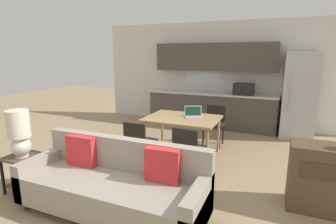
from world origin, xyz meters
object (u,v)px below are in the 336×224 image
(side_table, at_px, (24,168))
(dining_chair_near_right, at_px, (188,148))
(couch, at_px, (115,185))
(table_lamp, at_px, (19,132))
(dining_table, at_px, (182,121))
(dining_chair_near_left, at_px, (139,141))
(credenza, at_px, (335,180))
(dining_chair_far_right, at_px, (214,122))
(laptop, at_px, (193,114))
(refrigerator, at_px, (299,95))

(side_table, distance_m, dining_chair_near_right, 2.32)
(couch, height_order, table_lamp, table_lamp)
(couch, relative_size, table_lamp, 3.54)
(dining_table, xyz_separation_m, dining_chair_near_left, (-0.42, -0.87, -0.18))
(credenza, relative_size, dining_chair_far_right, 1.25)
(couch, distance_m, laptop, 2.22)
(refrigerator, distance_m, couch, 4.71)
(refrigerator, height_order, side_table, refrigerator)
(dining_chair_far_right, height_order, dining_chair_near_right, same)
(refrigerator, distance_m, credenza, 3.20)
(dining_chair_near_left, bearing_deg, laptop, -118.54)
(refrigerator, distance_m, laptop, 2.73)
(dining_chair_far_right, bearing_deg, laptop, -108.72)
(couch, height_order, laptop, laptop)
(dining_table, relative_size, credenza, 1.29)
(refrigerator, distance_m, dining_chair_near_left, 3.89)
(dining_table, relative_size, laptop, 3.30)
(table_lamp, relative_size, credenza, 0.63)
(side_table, distance_m, credenza, 4.00)
(dining_chair_near_left, bearing_deg, table_lamp, 52.71)
(dining_chair_far_right, bearing_deg, credenza, -44.15)
(dining_chair_near_right, bearing_deg, dining_chair_far_right, -86.11)
(couch, relative_size, dining_chair_near_left, 2.77)
(couch, bearing_deg, laptop, 82.22)
(credenza, bearing_deg, refrigerator, 95.05)
(dining_table, distance_m, laptop, 0.25)
(couch, distance_m, dining_chair_near_right, 1.29)
(refrigerator, relative_size, dining_chair_near_left, 2.36)
(dining_table, relative_size, side_table, 2.53)
(side_table, height_order, credenza, credenza)
(dining_chair_near_right, height_order, laptop, laptop)
(couch, xyz_separation_m, dining_chair_near_left, (-0.31, 1.17, 0.14))
(side_table, distance_m, table_lamp, 0.52)
(couch, height_order, dining_chair_near_left, couch)
(refrigerator, bearing_deg, credenza, -84.95)
(dining_table, height_order, laptop, laptop)
(side_table, bearing_deg, laptop, 52.62)
(table_lamp, height_order, dining_chair_near_right, table_lamp)
(dining_chair_near_left, height_order, dining_chair_near_right, same)
(refrigerator, xyz_separation_m, couch, (-2.15, -4.15, -0.62))
(dining_table, xyz_separation_m, table_lamp, (-1.51, -2.15, 0.20))
(dining_chair_far_right, bearing_deg, dining_table, -116.96)
(side_table, bearing_deg, dining_chair_near_right, 32.76)
(refrigerator, relative_size, dining_chair_far_right, 2.36)
(dining_table, bearing_deg, couch, -93.16)
(refrigerator, xyz_separation_m, dining_table, (-2.03, -2.11, -0.30))
(dining_chair_near_right, bearing_deg, side_table, 36.80)
(dining_table, bearing_deg, dining_chair_near_left, -116.10)
(couch, distance_m, credenza, 2.63)
(couch, relative_size, laptop, 5.69)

